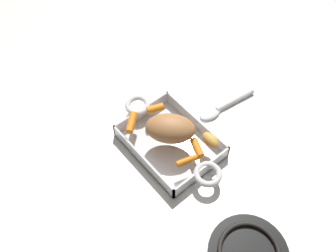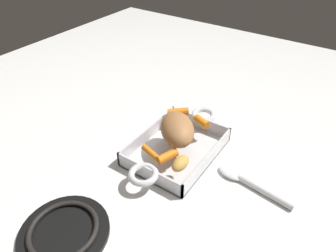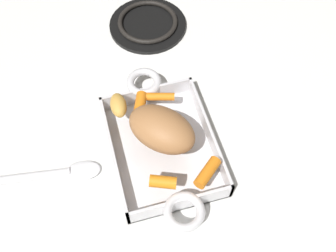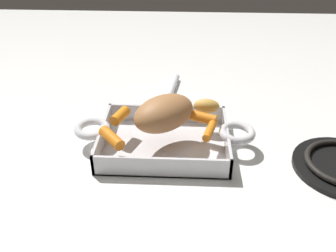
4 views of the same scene
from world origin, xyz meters
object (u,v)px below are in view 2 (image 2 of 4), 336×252
(baby_carrot_short, at_px, (151,153))
(baby_carrot_long, at_px, (168,156))
(baby_carrot_center_left, at_px, (202,122))
(roasting_dish, at_px, (177,147))
(stove_burner_rear, at_px, (64,231))
(pork_roast, at_px, (177,129))
(potato_near_roast, at_px, (180,163))
(serving_spoon, at_px, (248,182))
(baby_carrot_southeast, at_px, (178,112))

(baby_carrot_short, height_order, baby_carrot_long, baby_carrot_long)
(baby_carrot_long, distance_m, baby_carrot_center_left, 0.19)
(roasting_dish, height_order, stove_burner_rear, roasting_dish)
(pork_roast, distance_m, baby_carrot_short, 0.10)
(baby_carrot_short, distance_m, baby_carrot_center_left, 0.20)
(potato_near_roast, relative_size, stove_burner_rear, 0.30)
(potato_near_roast, relative_size, serving_spoon, 0.28)
(serving_spoon, bearing_deg, baby_carrot_southeast, -12.22)
(baby_carrot_short, height_order, baby_carrot_southeast, baby_carrot_southeast)
(baby_carrot_short, bearing_deg, serving_spoon, 111.91)
(baby_carrot_center_left, height_order, stove_burner_rear, baby_carrot_center_left)
(baby_carrot_short, relative_size, stove_burner_rear, 0.34)
(pork_roast, height_order, baby_carrot_short, pork_roast)
(baby_carrot_short, xyz_separation_m, stove_burner_rear, (0.27, -0.04, -0.05))
(serving_spoon, bearing_deg, baby_carrot_long, 30.84)
(potato_near_roast, distance_m, serving_spoon, 0.19)
(baby_carrot_short, xyz_separation_m, baby_carrot_long, (-0.01, 0.04, 0.00))
(baby_carrot_long, height_order, stove_burner_rear, baby_carrot_long)
(roasting_dish, relative_size, pork_roast, 2.77)
(baby_carrot_long, bearing_deg, roasting_dish, -163.67)
(pork_roast, bearing_deg, baby_carrot_long, 16.71)
(baby_carrot_center_left, xyz_separation_m, potato_near_roast, (0.19, 0.05, 0.00))
(pork_roast, height_order, potato_near_roast, pork_roast)
(baby_carrot_southeast, relative_size, stove_burner_rear, 0.32)
(baby_carrot_long, relative_size, potato_near_roast, 0.96)
(baby_carrot_center_left, bearing_deg, baby_carrot_long, 0.12)
(pork_roast, relative_size, serving_spoon, 0.67)
(pork_roast, distance_m, serving_spoon, 0.24)
(baby_carrot_long, bearing_deg, baby_carrot_southeast, -155.07)
(roasting_dish, relative_size, stove_burner_rear, 1.96)
(potato_near_roast, xyz_separation_m, serving_spoon, (-0.09, 0.15, -0.06))
(potato_near_roast, bearing_deg, baby_carrot_southeast, -146.00)
(baby_carrot_southeast, bearing_deg, pork_roast, 31.18)
(roasting_dish, xyz_separation_m, baby_carrot_short, (0.10, -0.02, 0.04))
(roasting_dish, bearing_deg, pork_roast, -139.89)
(stove_burner_rear, relative_size, serving_spoon, 0.94)
(roasting_dish, relative_size, potato_near_roast, 6.59)
(baby_carrot_short, bearing_deg, pork_roast, 169.74)
(baby_carrot_southeast, bearing_deg, roasting_dish, 31.29)
(roasting_dish, relative_size, serving_spoon, 1.85)
(baby_carrot_long, bearing_deg, baby_carrot_short, -74.38)
(baby_carrot_short, distance_m, stove_burner_rear, 0.28)
(baby_carrot_center_left, bearing_deg, stove_burner_rear, -10.30)
(pork_roast, distance_m, baby_carrot_long, 0.09)
(roasting_dish, height_order, potato_near_roast, potato_near_roast)
(baby_carrot_southeast, height_order, stove_burner_rear, baby_carrot_southeast)
(potato_near_roast, bearing_deg, pork_roast, -143.16)
(roasting_dish, height_order, baby_carrot_center_left, baby_carrot_center_left)
(baby_carrot_southeast, distance_m, potato_near_roast, 0.24)
(baby_carrot_short, distance_m, potato_near_roast, 0.09)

